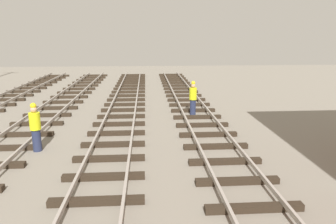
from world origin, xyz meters
name	(u,v)px	position (x,y,z in m)	size (l,w,h in m)	color
track_worker_foreground	(193,98)	(0.62, 14.93, 0.93)	(0.40, 0.40, 1.87)	#262D4C
track_worker_distant	(35,127)	(-6.07, 9.86, 0.93)	(0.40, 0.40, 1.87)	#262D4C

